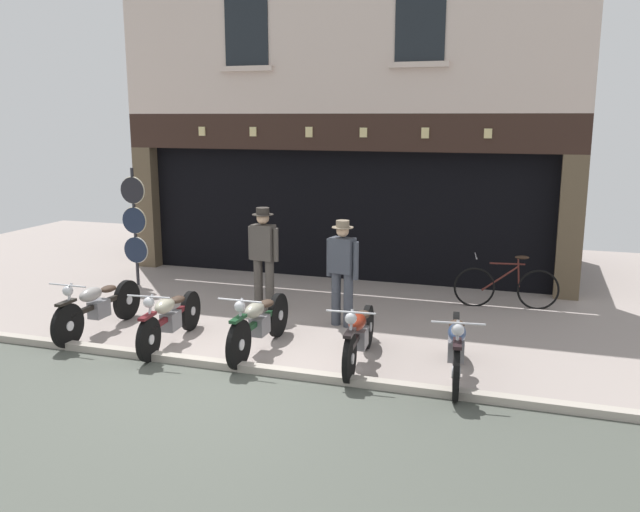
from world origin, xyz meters
The scene contains 12 objects.
ground centered at (0.00, -0.98, -0.04)m, with size 21.12×22.00×0.18m.
shop_facade centered at (0.00, 6.99, 1.76)m, with size 9.42×4.42×6.60m.
motorcycle_left centered at (-2.53, 0.83, 0.43)m, with size 0.62×2.08×0.92m.
motorcycle_center_left centered at (-1.20, 0.68, 0.41)m, with size 0.62×1.99×0.90m.
motorcycle_center centered at (0.14, 0.81, 0.43)m, with size 0.62×2.04×0.93m.
motorcycle_center_right centered at (1.59, 0.77, 0.42)m, with size 0.62×1.93×0.91m.
motorcycle_right centered at (2.88, 0.67, 0.43)m, with size 0.62×1.98×0.93m.
salesman_left centered at (-0.56, 2.68, 1.00)m, with size 0.56×0.36×1.77m.
shopkeeper_center centered at (0.91, 2.31, 0.94)m, with size 0.55×0.33×1.69m.
tyre_sign_pole centered at (-3.63, 3.57, 1.26)m, with size 0.53×0.06×2.29m.
advert_board_near centered at (1.18, 5.40, 1.66)m, with size 0.65×0.03×0.98m.
leaning_bicycle centered at (3.33, 4.18, 0.38)m, with size 1.76×0.50×0.94m.
Camera 1 is at (3.70, -7.38, 3.25)m, focal length 37.32 mm.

